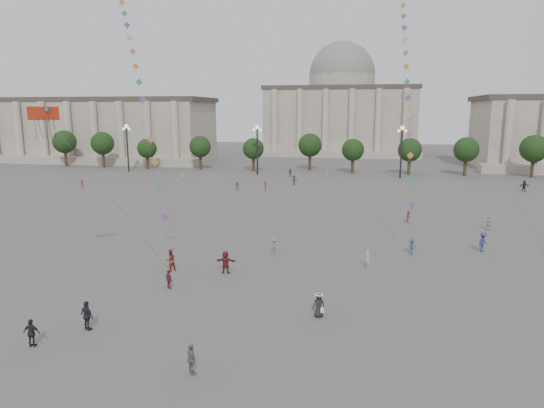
# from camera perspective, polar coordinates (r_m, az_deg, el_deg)

# --- Properties ---
(ground) EXTENTS (360.00, 360.00, 0.00)m
(ground) POSITION_cam_1_polar(r_m,az_deg,el_deg) (35.39, -1.80, -11.53)
(ground) COLOR #585553
(ground) RESTS_ON ground
(hall_west) EXTENTS (84.00, 26.22, 17.20)m
(hall_west) POSITION_cam_1_polar(r_m,az_deg,el_deg) (150.30, -22.87, 8.08)
(hall_west) COLOR gray
(hall_west) RESTS_ON ground
(hall_central) EXTENTS (48.30, 34.30, 35.50)m
(hall_central) POSITION_cam_1_polar(r_m,az_deg,el_deg) (161.34, 8.11, 11.00)
(hall_central) COLOR gray
(hall_central) RESTS_ON ground
(tree_row) EXTENTS (137.12, 5.12, 8.00)m
(tree_row) POSITION_cam_1_polar(r_m,az_deg,el_deg) (110.49, 6.83, 6.57)
(tree_row) COLOR #332319
(tree_row) RESTS_ON ground
(lamp_post_far_west) EXTENTS (2.00, 0.90, 10.65)m
(lamp_post_far_west) POSITION_cam_1_polar(r_m,az_deg,el_deg) (114.63, -16.69, 7.33)
(lamp_post_far_west) COLOR #262628
(lamp_post_far_west) RESTS_ON ground
(lamp_post_mid_west) EXTENTS (2.00, 0.90, 10.65)m
(lamp_post_mid_west) POSITION_cam_1_polar(r_m,az_deg,el_deg) (104.50, -1.74, 7.48)
(lamp_post_mid_west) COLOR #262628
(lamp_post_mid_west) RESTS_ON ground
(lamp_post_mid_east) EXTENTS (2.00, 0.90, 10.65)m
(lamp_post_mid_east) POSITION_cam_1_polar(r_m,az_deg,el_deg) (102.47, 15.02, 7.05)
(lamp_post_mid_east) COLOR #262628
(lamp_post_mid_east) RESTS_ON ground
(person_crowd_0) EXTENTS (1.10, 0.80, 1.73)m
(person_crowd_0) POSITION_cam_1_polar(r_m,az_deg,el_deg) (101.80, 2.16, 3.72)
(person_crowd_0) COLOR navy
(person_crowd_0) RESTS_ON ground
(person_crowd_2) EXTENTS (1.01, 1.16, 1.56)m
(person_crowd_2) POSITION_cam_1_polar(r_m,az_deg,el_deg) (92.53, -21.45, 2.21)
(person_crowd_2) COLOR brown
(person_crowd_2) RESTS_ON ground
(person_crowd_4) EXTENTS (1.81, 1.20, 1.87)m
(person_crowd_4) POSITION_cam_1_polar(r_m,az_deg,el_deg) (97.89, 6.54, 3.41)
(person_crowd_4) COLOR silver
(person_crowd_4) RESTS_ON ground
(person_crowd_6) EXTENTS (1.19, 0.95, 1.62)m
(person_crowd_6) POSITION_cam_1_polar(r_m,az_deg,el_deg) (46.46, 0.29, -4.97)
(person_crowd_6) COLOR slate
(person_crowd_6) RESTS_ON ground
(person_crowd_7) EXTENTS (1.62, 0.69, 1.70)m
(person_crowd_7) POSITION_cam_1_polar(r_m,az_deg,el_deg) (61.22, 24.16, -2.02)
(person_crowd_7) COLOR beige
(person_crowd_7) RESTS_ON ground
(person_crowd_8) EXTENTS (0.96, 1.10, 1.48)m
(person_crowd_8) POSITION_cam_1_polar(r_m,az_deg,el_deg) (61.97, 15.74, -1.43)
(person_crowd_8) COLOR maroon
(person_crowd_8) RESTS_ON ground
(person_crowd_9) EXTENTS (1.87, 0.90, 1.94)m
(person_crowd_9) POSITION_cam_1_polar(r_m,az_deg,el_deg) (93.18, 27.54, 1.90)
(person_crowd_9) COLOR black
(person_crowd_9) RESTS_ON ground
(person_crowd_10) EXTENTS (0.64, 0.73, 1.67)m
(person_crowd_10) POSITION_cam_1_polar(r_m,az_deg,el_deg) (96.37, -10.49, 3.13)
(person_crowd_10) COLOR beige
(person_crowd_10) RESTS_ON ground
(person_crowd_12) EXTENTS (1.58, 1.58, 1.83)m
(person_crowd_12) POSITION_cam_1_polar(r_m,az_deg,el_deg) (90.06, 2.63, 2.82)
(person_crowd_12) COLOR slate
(person_crowd_12) RESTS_ON ground
(person_crowd_13) EXTENTS (0.56, 0.66, 1.55)m
(person_crowd_13) POSITION_cam_1_polar(r_m,az_deg,el_deg) (43.36, 11.19, -6.39)
(person_crowd_13) COLOR #BBBCB7
(person_crowd_13) RESTS_ON ground
(person_crowd_16) EXTENTS (1.00, 0.60, 1.60)m
(person_crowd_16) POSITION_cam_1_polar(r_m,az_deg,el_deg) (84.34, -4.11, 2.17)
(person_crowd_16) COLOR slate
(person_crowd_16) RESTS_ON ground
(person_crowd_17) EXTENTS (0.80, 1.20, 1.72)m
(person_crowd_17) POSITION_cam_1_polar(r_m,az_deg,el_deg) (83.66, -0.75, 2.17)
(person_crowd_17) COLOR #993E29
(person_crowd_17) RESTS_ON ground
(person_crowd_18) EXTENTS (1.38, 1.42, 1.95)m
(person_crowd_18) POSITION_cam_1_polar(r_m,az_deg,el_deg) (51.54, 23.57, -4.11)
(person_crowd_18) COLOR navy
(person_crowd_18) RESTS_ON ground
(tourist_0) EXTENTS (0.92, 0.83, 1.50)m
(tourist_0) POSITION_cam_1_polar(r_m,az_deg,el_deg) (38.58, -12.03, -8.66)
(tourist_0) COLOR maroon
(tourist_0) RESTS_ON ground
(tourist_1) EXTENTS (1.21, 0.88, 1.90)m
(tourist_1) POSITION_cam_1_polar(r_m,az_deg,el_deg) (33.02, -20.93, -12.18)
(tourist_1) COLOR #222227
(tourist_1) RESTS_ON ground
(tourist_2) EXTENTS (1.80, 0.59, 1.94)m
(tourist_2) POSITION_cam_1_polar(r_m,az_deg,el_deg) (41.30, -5.48, -6.82)
(tourist_2) COLOR maroon
(tourist_2) RESTS_ON ground
(tourist_3) EXTENTS (0.93, 1.04, 1.69)m
(tourist_3) POSITION_cam_1_polar(r_m,az_deg,el_deg) (26.66, -9.47, -17.57)
(tourist_3) COLOR slate
(tourist_3) RESTS_ON ground
(tourist_4) EXTENTS (1.02, 0.50, 1.69)m
(tourist_4) POSITION_cam_1_polar(r_m,az_deg,el_deg) (32.19, -26.42, -13.44)
(tourist_4) COLOR black
(tourist_4) RESTS_ON ground
(kite_flyer_0) EXTENTS (1.16, 1.16, 1.90)m
(kite_flyer_0) POSITION_cam_1_polar(r_m,az_deg,el_deg) (42.57, -11.87, -6.50)
(kite_flyer_0) COLOR maroon
(kite_flyer_0) RESTS_ON ground
(kite_flyer_1) EXTENTS (1.16, 0.96, 1.56)m
(kite_flyer_1) POSITION_cam_1_polar(r_m,az_deg,el_deg) (48.33, 16.13, -4.82)
(kite_flyer_1) COLOR navy
(kite_flyer_1) RESTS_ON ground
(hat_person) EXTENTS (0.95, 0.78, 1.69)m
(hat_person) POSITION_cam_1_polar(r_m,az_deg,el_deg) (32.94, 5.53, -11.68)
(hat_person) COLOR black
(hat_person) RESTS_ON ground
(dragon_kite) EXTENTS (5.77, 1.65, 15.03)m
(dragon_kite) POSITION_cam_1_polar(r_m,az_deg,el_deg) (40.84, -25.10, 8.57)
(dragon_kite) COLOR red
(dragon_kite) RESTS_ON ground
(kite_train_west) EXTENTS (25.14, 38.10, 62.61)m
(kite_train_west) POSITION_cam_1_polar(r_m,az_deg,el_deg) (65.86, -16.92, 20.04)
(kite_train_west) COLOR #3F3F3F
(kite_train_west) RESTS_ON ground
(kite_train_mid) EXTENTS (1.14, 45.80, 65.60)m
(kite_train_mid) POSITION_cam_1_polar(r_m,az_deg,el_deg) (72.34, 15.13, 21.00)
(kite_train_mid) COLOR #3F3F3F
(kite_train_mid) RESTS_ON ground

